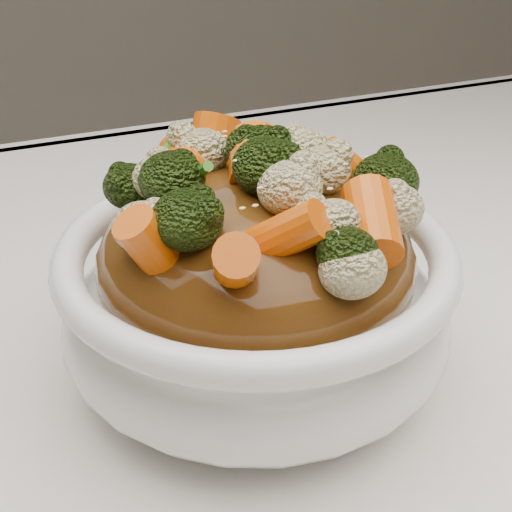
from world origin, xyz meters
name	(u,v)px	position (x,y,z in m)	size (l,w,h in m)	color
tablecloth	(300,395)	(0.00, 0.00, 0.73)	(1.20, 0.80, 0.04)	white
bowl	(256,306)	(-0.02, 0.01, 0.79)	(0.21, 0.21, 0.08)	white
sauce_base	(256,261)	(-0.02, 0.01, 0.82)	(0.17, 0.17, 0.09)	#4F2C0D
carrots	(256,153)	(-0.02, 0.01, 0.88)	(0.17, 0.17, 0.05)	#DE5707
broccoli	(256,155)	(-0.02, 0.01, 0.88)	(0.17, 0.17, 0.04)	black
cauliflower	(256,159)	(-0.02, 0.01, 0.88)	(0.17, 0.17, 0.04)	beige
scallions	(256,152)	(-0.02, 0.01, 0.88)	(0.13, 0.13, 0.02)	#367D1C
sesame_seeds	(256,152)	(-0.02, 0.01, 0.88)	(0.15, 0.15, 0.01)	beige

